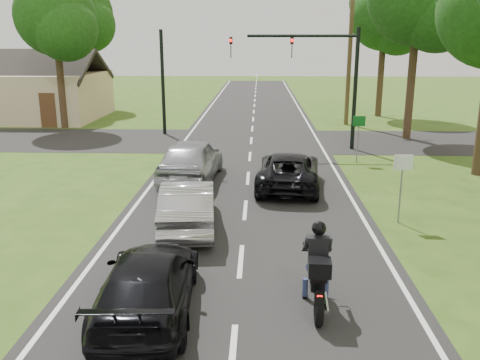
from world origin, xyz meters
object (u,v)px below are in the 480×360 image
(dark_suv, at_px, (289,170))
(sign_white, at_px, (402,172))
(silver_sedan, at_px, (188,205))
(silver_suv, at_px, (191,160))
(motorcycle_rider, at_px, (318,274))
(dark_car_behind, at_px, (148,283))
(traffic_signal, at_px, (319,67))
(utility_pole_far, at_px, (350,45))
(sign_green, at_px, (359,128))

(dark_suv, bearing_deg, sign_white, 134.82)
(silver_sedan, relative_size, silver_suv, 0.85)
(motorcycle_rider, distance_m, silver_sedan, 5.59)
(sign_white, bearing_deg, dark_car_behind, -139.29)
(motorcycle_rider, height_order, dark_suv, motorcycle_rider)
(traffic_signal, xyz_separation_m, sign_white, (1.36, -11.02, -2.54))
(silver_sedan, distance_m, dark_car_behind, 4.90)
(silver_suv, bearing_deg, motorcycle_rider, 115.04)
(dark_car_behind, distance_m, sign_white, 8.59)
(silver_suv, distance_m, traffic_signal, 9.15)
(utility_pole_far, xyz_separation_m, sign_green, (-1.30, -11.02, -3.49))
(traffic_signal, relative_size, utility_pole_far, 0.64)
(motorcycle_rider, xyz_separation_m, utility_pole_far, (4.54, 24.21, 4.34))
(silver_sedan, height_order, traffic_signal, traffic_signal)
(sign_white, distance_m, sign_green, 8.00)
(dark_suv, relative_size, dark_car_behind, 1.07)
(dark_car_behind, bearing_deg, sign_white, -142.51)
(silver_sedan, height_order, sign_green, sign_green)
(motorcycle_rider, relative_size, dark_suv, 0.46)
(sign_green, bearing_deg, motorcycle_rider, -103.82)
(dark_suv, height_order, utility_pole_far, utility_pole_far)
(dark_car_behind, bearing_deg, motorcycle_rider, -176.94)
(dark_suv, height_order, traffic_signal, traffic_signal)
(motorcycle_rider, relative_size, utility_pole_far, 0.22)
(dark_suv, xyz_separation_m, sign_white, (3.14, -3.77, 0.92))
(silver_suv, xyz_separation_m, sign_green, (7.12, 3.48, 0.72))
(dark_car_behind, xyz_separation_m, sign_green, (6.67, 13.57, 0.94))
(utility_pole_far, bearing_deg, traffic_signal, -109.68)
(silver_sedan, relative_size, traffic_signal, 0.68)
(utility_pole_far, xyz_separation_m, sign_white, (-1.50, -19.02, -3.49))
(motorcycle_rider, distance_m, dark_car_behind, 3.45)
(motorcycle_rider, distance_m, utility_pole_far, 25.01)
(motorcycle_rider, bearing_deg, silver_sedan, 128.78)
(utility_pole_far, bearing_deg, sign_white, -94.51)
(silver_sedan, distance_m, utility_pole_far, 21.64)
(motorcycle_rider, distance_m, silver_suv, 10.46)
(sign_green, bearing_deg, silver_suv, -153.96)
(traffic_signal, bearing_deg, sign_green, -62.62)
(sign_green, bearing_deg, dark_car_behind, -116.18)
(traffic_signal, bearing_deg, silver_sedan, -113.04)
(traffic_signal, bearing_deg, dark_suv, -103.81)
(traffic_signal, distance_m, sign_white, 11.39)
(utility_pole_far, bearing_deg, silver_suv, -120.15)
(motorcycle_rider, relative_size, traffic_signal, 0.34)
(silver_suv, relative_size, traffic_signal, 0.79)
(motorcycle_rider, distance_m, sign_white, 6.08)
(motorcycle_rider, xyz_separation_m, traffic_signal, (1.68, 16.21, 3.39))
(dark_suv, xyz_separation_m, silver_suv, (-3.78, 0.75, 0.20))
(dark_car_behind, bearing_deg, sign_green, -119.41)
(utility_pole_far, distance_m, sign_white, 19.39)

